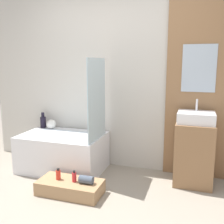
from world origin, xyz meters
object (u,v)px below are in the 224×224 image
object	(u,v)px
wooden_step_bench	(70,187)
sink	(196,117)
bathtub	(63,152)
bottle_soap_secondary	(74,177)
vase_tall_dark	(43,121)
vase_round_light	(51,124)
bottle_soap_primary	(58,174)

from	to	relation	value
wooden_step_bench	sink	bearing A→B (deg)	28.68
bathtub	bottle_soap_secondary	xyz separation A→B (m)	(0.47, -0.61, -0.04)
bathtub	vase_tall_dark	world-z (taller)	vase_tall_dark
vase_round_light	bottle_soap_primary	bearing A→B (deg)	-55.58
vase_tall_dark	vase_round_light	size ratio (longest dim) A/B	1.66
bathtub	bottle_soap_secondary	distance (m)	0.77
bottle_soap_secondary	vase_tall_dark	bearing A→B (deg)	136.96
bottle_soap_secondary	vase_round_light	bearing A→B (deg)	132.72
vase_round_light	bottle_soap_primary	world-z (taller)	vase_round_light
wooden_step_bench	bottle_soap_primary	distance (m)	0.20
vase_tall_dark	bottle_soap_secondary	xyz separation A→B (m)	(0.94, -0.88, -0.39)
bathtub	vase_round_light	size ratio (longest dim) A/B	8.13
vase_tall_dark	bottle_soap_primary	distance (m)	1.22
sink	bottle_soap_primary	size ratio (longest dim) A/B	3.25
bathtub	vase_round_light	xyz separation A→B (m)	(-0.32, 0.25, 0.32)
wooden_step_bench	sink	size ratio (longest dim) A/B	1.71
bathtub	bottle_soap_primary	distance (m)	0.66
wooden_step_bench	vase_round_light	world-z (taller)	vase_round_light
sink	vase_tall_dark	bearing A→B (deg)	176.10
bottle_soap_secondary	wooden_step_bench	bearing A→B (deg)	180.00
wooden_step_bench	vase_round_light	distance (m)	1.23
vase_tall_dark	bottle_soap_secondary	bearing A→B (deg)	-43.04
sink	bottle_soap_secondary	distance (m)	1.60
vase_round_light	bottle_soap_secondary	xyz separation A→B (m)	(0.79, -0.85, -0.37)
vase_round_light	bottle_soap_primary	distance (m)	1.10
bathtub	bottle_soap_primary	size ratio (longest dim) A/B	8.53
vase_round_light	bottle_soap_primary	xyz separation A→B (m)	(0.59, -0.85, -0.36)
bathtub	bottle_soap_primary	world-z (taller)	bathtub
vase_tall_dark	wooden_step_bench	bearing A→B (deg)	-44.78
sink	bottle_soap_secondary	world-z (taller)	sink
sink	bottle_soap_primary	bearing A→B (deg)	-153.78
bathtub	vase_tall_dark	xyz separation A→B (m)	(-0.47, 0.27, 0.35)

